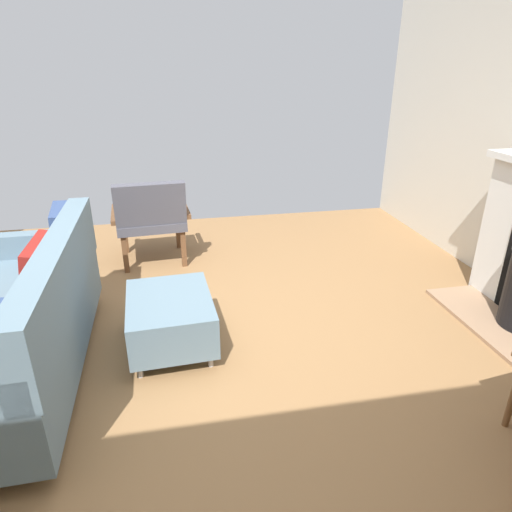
# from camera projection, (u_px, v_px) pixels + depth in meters

# --- Properties ---
(ground_plane) EXTENTS (5.32, 5.36, 0.01)m
(ground_plane) POSITION_uv_depth(u_px,v_px,m) (189.00, 352.00, 2.87)
(ground_plane) COLOR olive
(sofa) EXTENTS (0.85, 1.79, 0.84)m
(sofa) POSITION_uv_depth(u_px,v_px,m) (16.00, 323.00, 2.51)
(sofa) COLOR #B2B2B7
(sofa) RESTS_ON ground
(ottoman) EXTENTS (0.56, 0.70, 0.36)m
(ottoman) POSITION_uv_depth(u_px,v_px,m) (170.00, 317.00, 2.83)
(ottoman) COLOR #B2B2B7
(ottoman) RESTS_ON ground
(armchair_accent) EXTENTS (0.72, 0.63, 0.80)m
(armchair_accent) POSITION_uv_depth(u_px,v_px,m) (151.00, 216.00, 3.97)
(armchair_accent) COLOR brown
(armchair_accent) RESTS_ON ground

